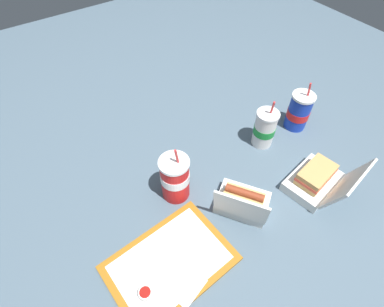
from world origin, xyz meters
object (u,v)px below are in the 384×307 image
at_px(food_tray, 170,263).
at_px(soda_cup_back, 175,178).
at_px(soda_cup_right, 299,111).
at_px(soda_cup_corner, 265,129).
at_px(clamshell_sandwich_front, 317,180).
at_px(ketchup_cup, 145,293).
at_px(plastic_fork, 141,261).
at_px(clamshell_hotdog_center, 242,202).

relative_size(food_tray, soda_cup_back, 1.61).
relative_size(food_tray, soda_cup_right, 1.71).
height_order(soda_cup_back, soda_cup_corner, soda_cup_back).
height_order(food_tray, soda_cup_corner, soda_cup_corner).
height_order(clamshell_sandwich_front, soda_cup_corner, soda_cup_corner).
bearing_deg(food_tray, soda_cup_right, 15.09).
distance_m(clamshell_sandwich_front, soda_cup_right, 0.33).
xyz_separation_m(ketchup_cup, plastic_fork, (0.03, 0.09, -0.01)).
distance_m(ketchup_cup, plastic_fork, 0.10).
distance_m(plastic_fork, soda_cup_corner, 0.68).
distance_m(clamshell_hotdog_center, clamshell_sandwich_front, 0.29).
relative_size(food_tray, soda_cup_corner, 1.75).
height_order(food_tray, plastic_fork, plastic_fork).
height_order(food_tray, clamshell_sandwich_front, clamshell_sandwich_front).
bearing_deg(soda_cup_back, soda_cup_right, 0.11).
bearing_deg(soda_cup_back, food_tray, -126.79).
distance_m(food_tray, soda_cup_right, 0.80).
bearing_deg(clamshell_hotdog_center, plastic_fork, 176.36).
distance_m(plastic_fork, clamshell_sandwich_front, 0.67).
relative_size(clamshell_sandwich_front, soda_cup_corner, 1.05).
distance_m(ketchup_cup, soda_cup_back, 0.37).
relative_size(food_tray, plastic_fork, 3.52).
xyz_separation_m(soda_cup_back, soda_cup_right, (0.62, 0.00, -0.01)).
relative_size(clamshell_hotdog_center, soda_cup_back, 0.97).
height_order(plastic_fork, clamshell_sandwich_front, clamshell_sandwich_front).
bearing_deg(plastic_fork, ketchup_cup, -137.18).
xyz_separation_m(soda_cup_corner, soda_cup_right, (0.19, -0.01, 0.00)).
distance_m(food_tray, ketchup_cup, 0.11).
xyz_separation_m(clamshell_sandwich_front, soda_cup_corner, (-0.00, 0.28, 0.04)).
distance_m(clamshell_sandwich_front, soda_cup_back, 0.51).
xyz_separation_m(ketchup_cup, soda_cup_right, (0.88, 0.25, 0.06)).
height_order(ketchup_cup, soda_cup_right, soda_cup_right).
distance_m(plastic_fork, soda_cup_back, 0.29).
height_order(clamshell_hotdog_center, clamshell_sandwich_front, clamshell_sandwich_front).
bearing_deg(plastic_fork, soda_cup_back, 8.51).
xyz_separation_m(food_tray, plastic_fork, (-0.07, 0.05, 0.01)).
relative_size(soda_cup_back, soda_cup_right, 1.06).
relative_size(clamshell_hotdog_center, clamshell_sandwich_front, 0.99).
relative_size(plastic_fork, clamshell_sandwich_front, 0.47).
relative_size(ketchup_cup, plastic_fork, 0.36).
bearing_deg(ketchup_cup, soda_cup_back, 43.59).
height_order(ketchup_cup, soda_cup_back, soda_cup_back).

